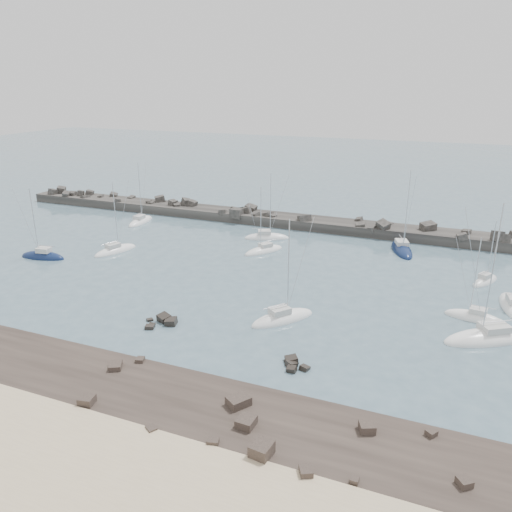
% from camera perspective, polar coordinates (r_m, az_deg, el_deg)
% --- Properties ---
extents(ground, '(400.00, 400.00, 0.00)m').
position_cam_1_polar(ground, '(64.99, -4.38, -5.19)').
color(ground, '#486472').
rests_on(ground, ground).
extents(sand_strip, '(140.00, 14.00, 1.00)m').
position_cam_1_polar(sand_strip, '(43.25, -24.91, -21.28)').
color(sand_strip, beige).
rests_on(sand_strip, ground).
extents(rock_shelf, '(140.00, 12.00, 1.83)m').
position_cam_1_polar(rock_shelf, '(48.89, -16.37, -14.94)').
color(rock_shelf, '#2C231E').
rests_on(rock_shelf, ground).
extents(rock_cluster_near, '(4.16, 3.95, 1.55)m').
position_cam_1_polar(rock_cluster_near, '(60.25, -10.54, -7.44)').
color(rock_cluster_near, black).
rests_on(rock_cluster_near, ground).
extents(rock_cluster_far, '(3.08, 2.94, 1.17)m').
position_cam_1_polar(rock_cluster_far, '(51.38, 4.25, -12.23)').
color(rock_cluster_far, black).
rests_on(rock_cluster_far, ground).
extents(breakwater, '(115.00, 6.54, 5.12)m').
position_cam_1_polar(breakwater, '(100.57, 1.34, 3.99)').
color(breakwater, '#2D2B28').
rests_on(breakwater, ground).
extents(sailboat_1, '(3.10, 8.32, 12.95)m').
position_cam_1_polar(sailboat_1, '(103.43, -13.06, 3.82)').
color(sailboat_1, white).
rests_on(sailboat_1, ground).
extents(sailboat_2, '(7.89, 3.43, 12.35)m').
position_cam_1_polar(sailboat_2, '(87.45, -23.18, -0.10)').
color(sailboat_2, '#101F45').
rests_on(sailboat_2, ground).
extents(sailboat_3, '(4.85, 8.29, 12.56)m').
position_cam_1_polar(sailboat_3, '(86.51, -15.77, 0.55)').
color(sailboat_3, white).
rests_on(sailboat_3, ground).
extents(sailboat_4, '(8.39, 5.52, 12.78)m').
position_cam_1_polar(sailboat_4, '(90.35, 1.21, 2.09)').
color(sailboat_4, white).
rests_on(sailboat_4, ground).
extents(sailboat_5, '(6.04, 7.58, 11.91)m').
position_cam_1_polar(sailboat_5, '(83.30, 0.89, 0.57)').
color(sailboat_5, white).
rests_on(sailboat_5, ground).
extents(sailboat_6, '(7.33, 8.22, 13.44)m').
position_cam_1_polar(sailboat_6, '(60.00, 3.03, -7.20)').
color(sailboat_6, white).
rests_on(sailboat_6, ground).
extents(sailboat_7, '(5.76, 9.80, 14.74)m').
position_cam_1_polar(sailboat_7, '(87.27, 16.31, 0.66)').
color(sailboat_7, '#101F45').
rests_on(sailboat_7, ground).
extents(sailboat_8, '(7.06, 2.99, 10.99)m').
position_cam_1_polar(sailboat_8, '(65.61, 23.66, -6.50)').
color(sailboat_8, white).
rests_on(sailboat_8, ground).
extents(sailboat_9, '(3.86, 8.78, 13.52)m').
position_cam_1_polar(sailboat_9, '(70.70, 27.26, -5.20)').
color(sailboat_9, white).
rests_on(sailboat_9, ground).
extents(sailboat_10, '(10.71, 8.52, 16.64)m').
position_cam_1_polar(sailboat_10, '(61.28, 25.01, -8.54)').
color(sailboat_10, white).
rests_on(sailboat_10, ground).
extents(sailboat_11, '(4.50, 6.19, 9.77)m').
position_cam_1_polar(sailboat_11, '(77.75, 24.69, -2.67)').
color(sailboat_11, white).
rests_on(sailboat_11, ground).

